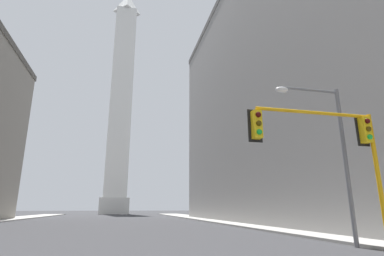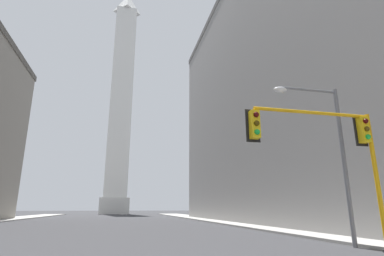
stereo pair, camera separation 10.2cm
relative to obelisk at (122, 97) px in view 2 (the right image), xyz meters
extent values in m
cube|color=gray|center=(14.37, -55.65, -34.23)|extent=(5.00, 104.34, 0.15)
cube|color=gray|center=(23.41, -58.62, -18.93)|extent=(18.92, 51.90, 30.75)
cube|color=silver|center=(0.00, 0.00, -32.13)|extent=(7.89, 7.89, 4.35)
cube|color=silver|center=(0.00, 0.00, -0.19)|extent=(6.32, 6.32, 59.54)
pyramid|color=silver|center=(0.00, 0.00, 33.05)|extent=(6.32, 6.32, 6.95)
cylinder|color=orange|center=(11.82, -77.92, -31.54)|extent=(0.18, 0.18, 5.53)
cube|color=yellow|center=(11.53, -77.92, -29.48)|extent=(0.34, 0.34, 1.10)
cube|color=black|center=(11.53, -77.74, -29.48)|extent=(0.58, 0.04, 1.32)
sphere|color=#410907|center=(11.53, -78.11, -29.14)|extent=(0.22, 0.22, 0.22)
sphere|color=#483506|center=(11.53, -78.11, -29.48)|extent=(0.22, 0.22, 0.22)
sphere|color=green|center=(11.53, -78.11, -29.82)|extent=(0.22, 0.22, 0.22)
cylinder|color=orange|center=(9.20, -77.92, -28.88)|extent=(5.24, 0.14, 0.14)
sphere|color=orange|center=(11.82, -77.92, -28.88)|extent=(0.18, 0.18, 0.18)
cube|color=yellow|center=(6.58, -77.92, -29.55)|extent=(0.34, 0.34, 1.10)
cube|color=black|center=(6.58, -77.74, -29.55)|extent=(0.58, 0.04, 1.32)
sphere|color=#410907|center=(6.58, -78.11, -29.21)|extent=(0.22, 0.22, 0.22)
sphere|color=#483506|center=(6.58, -78.11, -29.55)|extent=(0.22, 0.22, 0.22)
sphere|color=green|center=(6.58, -78.11, -29.89)|extent=(0.22, 0.22, 0.22)
cylinder|color=slate|center=(11.67, -76.38, -30.67)|extent=(0.20, 0.20, 7.28)
cylinder|color=slate|center=(10.19, -76.38, -27.18)|extent=(2.97, 0.12, 0.12)
sphere|color=slate|center=(11.67, -76.38, -27.18)|extent=(0.20, 0.20, 0.20)
ellipsoid|color=silver|center=(8.70, -76.38, -27.30)|extent=(0.64, 0.36, 0.26)
camera|label=1|loc=(1.64, -88.18, -32.66)|focal=28.00mm
camera|label=2|loc=(1.74, -88.20, -32.66)|focal=28.00mm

